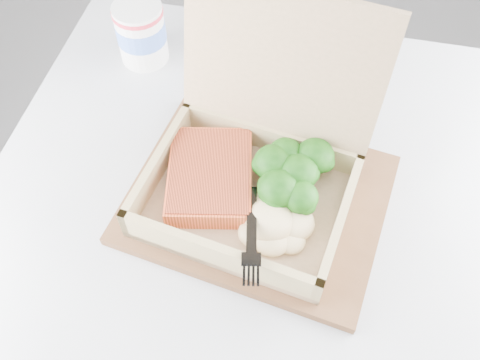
{
  "coord_description": "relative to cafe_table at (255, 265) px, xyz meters",
  "views": [
    {
      "loc": [
        0.4,
        -0.36,
        1.29
      ],
      "look_at": [
        0.45,
        0.01,
        0.75
      ],
      "focal_mm": 40.0,
      "sensor_mm": 36.0,
      "label": 1
    }
  ],
  "objects": [
    {
      "name": "takeout_container",
      "position": [
        0.0,
        0.03,
        0.25
      ],
      "size": [
        0.33,
        0.32,
        0.23
      ],
      "rotation": [
        0.0,
        0.0,
        -0.51
      ],
      "color": "tan",
      "rests_on": "serving_tray"
    },
    {
      "name": "mashed_potatoes",
      "position": [
        0.0,
        -0.05,
        0.22
      ],
      "size": [
        0.1,
        0.08,
        0.03
      ],
      "primitive_type": "ellipsoid",
      "color": "beige",
      "rests_on": "takeout_container"
    },
    {
      "name": "salmon_fillet",
      "position": [
        -0.06,
        0.03,
        0.22
      ],
      "size": [
        0.12,
        0.15,
        0.03
      ],
      "primitive_type": "cube",
      "rotation": [
        0.0,
        0.0,
        -0.16
      ],
      "color": "#FA6230",
      "rests_on": "takeout_container"
    },
    {
      "name": "broccoli_pile",
      "position": [
        0.05,
        0.0,
        0.22
      ],
      "size": [
        0.12,
        0.12,
        0.04
      ],
      "primitive_type": null,
      "color": "#256917",
      "rests_on": "takeout_container"
    },
    {
      "name": "receipt",
      "position": [
        0.08,
        0.14,
        0.18
      ],
      "size": [
        0.16,
        0.18,
        0.0
      ],
      "primitive_type": "cube",
      "rotation": [
        0.0,
        0.0,
        -0.67
      ],
      "color": "white",
      "rests_on": "cafe_table"
    },
    {
      "name": "paper_cup",
      "position": [
        -0.13,
        0.29,
        0.23
      ],
      "size": [
        0.08,
        0.08,
        0.09
      ],
      "color": "silver",
      "rests_on": "cafe_table"
    },
    {
      "name": "cafe_table",
      "position": [
        0.0,
        0.0,
        0.0
      ],
      "size": [
        0.93,
        0.93,
        0.7
      ],
      "rotation": [
        0.0,
        0.0,
        -0.36
      ],
      "color": "black",
      "rests_on": "floor"
    },
    {
      "name": "plastic_fork",
      "position": [
        -0.01,
        -0.03,
        0.23
      ],
      "size": [
        0.04,
        0.15,
        0.03
      ],
      "rotation": [
        0.0,
        0.0,
        2.97
      ],
      "color": "black",
      "rests_on": "mashed_potatoes"
    },
    {
      "name": "serving_tray",
      "position": [
        -0.0,
        0.0,
        0.19
      ],
      "size": [
        0.4,
        0.37,
        0.01
      ],
      "primitive_type": "cube",
      "rotation": [
        0.0,
        0.0,
        -0.5
      ],
      "color": "brown",
      "rests_on": "cafe_table"
    }
  ]
}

